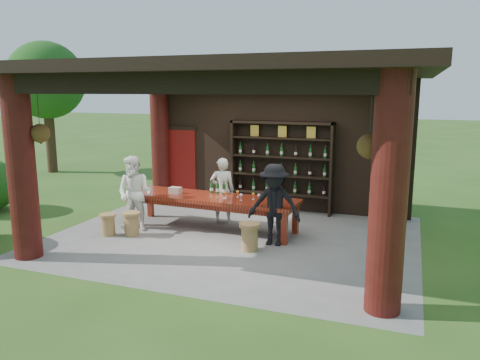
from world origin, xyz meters
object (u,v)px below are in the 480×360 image
(wine_shelf, at_px, (281,167))
(guest_man, at_px, (274,205))
(tasting_table, at_px, (211,201))
(napkin_basket, at_px, (175,190))
(stool_near_left, at_px, (132,223))
(stool_far_left, at_px, (108,224))
(stool_near_right, at_px, (250,236))
(host, at_px, (222,190))
(guest_woman, at_px, (135,193))

(wine_shelf, relative_size, guest_man, 1.59)
(tasting_table, height_order, napkin_basket, napkin_basket)
(stool_near_left, bearing_deg, tasting_table, 35.51)
(tasting_table, height_order, stool_far_left, tasting_table)
(tasting_table, bearing_deg, stool_near_right, -39.17)
(guest_man, bearing_deg, napkin_basket, 165.61)
(stool_near_left, distance_m, stool_far_left, 0.50)
(host, xyz_separation_m, guest_woman, (-1.56, -1.23, 0.06))
(host, distance_m, napkin_basket, 1.09)
(guest_woman, bearing_deg, stool_near_right, -12.63)
(guest_woman, xyz_separation_m, guest_man, (3.14, 0.09, -0.01))
(guest_man, xyz_separation_m, napkin_basket, (-2.47, 0.53, 0.00))
(host, relative_size, napkin_basket, 5.85)
(stool_near_right, distance_m, host, 2.11)
(stool_near_left, height_order, stool_near_right, stool_near_right)
(stool_far_left, distance_m, guest_man, 3.57)
(wine_shelf, bearing_deg, stool_near_right, -85.65)
(tasting_table, distance_m, stool_near_left, 1.75)
(host, xyz_separation_m, napkin_basket, (-0.90, -0.61, 0.06))
(stool_near_left, bearing_deg, wine_shelf, 51.76)
(stool_near_right, relative_size, guest_woman, 0.33)
(stool_near_right, xyz_separation_m, stool_far_left, (-3.13, -0.14, -0.04))
(wine_shelf, relative_size, guest_woman, 1.57)
(guest_man, relative_size, napkin_basket, 6.27)
(stool_near_left, xyz_separation_m, stool_far_left, (-0.46, -0.18, -0.02))
(guest_woman, distance_m, napkin_basket, 0.91)
(tasting_table, height_order, stool_near_right, tasting_table)
(stool_far_left, height_order, napkin_basket, napkin_basket)
(stool_near_right, bearing_deg, stool_near_left, 179.18)
(guest_woman, height_order, guest_man, guest_woman)
(tasting_table, distance_m, stool_far_left, 2.23)
(tasting_table, height_order, stool_near_left, tasting_table)
(stool_near_right, bearing_deg, stool_far_left, -177.47)
(stool_near_right, distance_m, guest_man, 0.80)
(stool_near_left, height_order, stool_far_left, stool_near_left)
(wine_shelf, distance_m, guest_woman, 3.74)
(tasting_table, relative_size, stool_near_right, 7.33)
(stool_near_left, xyz_separation_m, stool_near_right, (2.66, -0.04, 0.02))
(tasting_table, bearing_deg, guest_woman, -157.61)
(stool_near_left, distance_m, napkin_basket, 1.25)
(tasting_table, relative_size, guest_woman, 2.39)
(stool_near_left, distance_m, host, 2.20)
(stool_near_right, bearing_deg, host, 126.96)
(host, relative_size, guest_man, 0.93)
(wine_shelf, bearing_deg, guest_man, -77.54)
(stool_far_left, bearing_deg, tasting_table, 32.26)
(guest_woman, bearing_deg, stool_far_left, -125.77)
(stool_far_left, height_order, guest_woman, guest_woman)
(stool_near_right, bearing_deg, guest_woman, 171.74)
(stool_far_left, bearing_deg, stool_near_left, 20.92)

